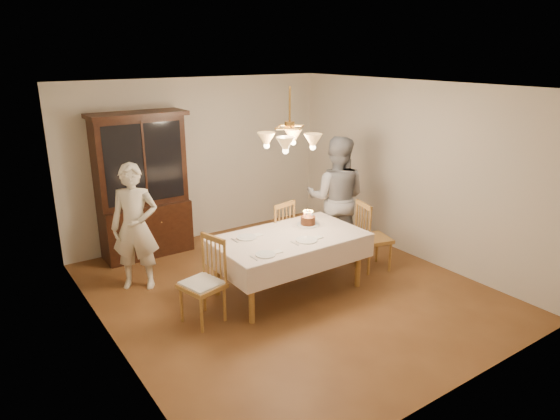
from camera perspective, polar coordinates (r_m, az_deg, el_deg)
ground at (r=6.62m, az=1.00°, el=-9.13°), size 5.00×5.00×0.00m
room_shell at (r=6.06m, az=1.08°, el=4.31°), size 5.00×5.00×5.00m
dining_table at (r=6.33m, az=1.03°, el=-3.62°), size 1.90×1.10×0.76m
china_hutch at (r=7.69m, az=-15.42°, el=2.42°), size 1.38×0.54×2.16m
chair_far_side at (r=7.13m, az=-0.52°, el=-3.16°), size 0.52×0.50×1.00m
chair_left_end at (r=5.79m, az=-8.83°, el=-8.48°), size 0.51×0.53×1.00m
chair_right_end at (r=7.19m, az=10.59°, el=-3.31°), size 0.52×0.53×1.00m
elderly_woman at (r=6.66m, az=-16.23°, el=-1.89°), size 0.73×0.67×1.67m
adult_in_grey at (r=7.38m, az=6.43°, el=1.34°), size 1.12×1.12×1.83m
birthday_cake at (r=6.68m, az=3.22°, el=-1.28°), size 0.30×0.30×0.20m
place_setting_near_left at (r=5.74m, az=-1.54°, el=-5.08°), size 0.38×0.23×0.02m
place_setting_near_right at (r=6.17m, az=3.14°, el=-3.44°), size 0.42×0.27×0.02m
place_setting_far_left at (r=6.26m, az=-3.75°, el=-3.12°), size 0.40×0.25×0.02m
chandelier at (r=5.98m, az=1.10°, el=7.99°), size 0.62×0.62×0.73m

